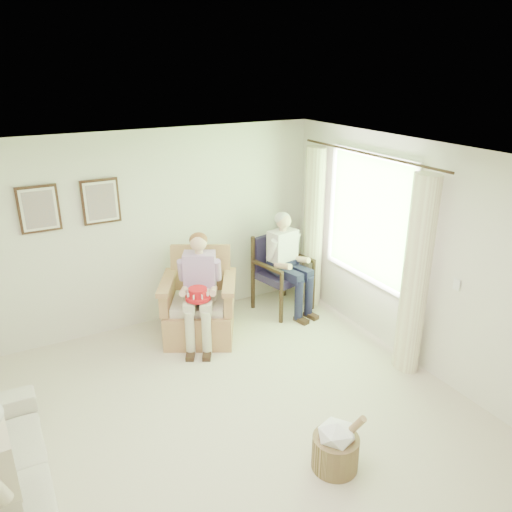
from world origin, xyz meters
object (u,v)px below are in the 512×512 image
at_px(person_wicker, 202,281).
at_px(wicker_armchair, 198,310).
at_px(red_hat, 198,295).
at_px(person_dark, 287,256).
at_px(wood_armchair, 280,269).
at_px(hatbox, 336,445).

bearing_deg(person_wicker, wicker_armchair, 118.12).
xyz_separation_m(wicker_armchair, person_wicker, (0.00, -0.15, 0.47)).
distance_m(person_wicker, red_hat, 0.23).
bearing_deg(person_dark, red_hat, -178.60).
bearing_deg(wood_armchair, wicker_armchair, 176.78).
bearing_deg(person_wicker, wood_armchair, 43.42).
height_order(wicker_armchair, person_dark, person_dark).
bearing_deg(red_hat, wood_armchair, 20.11).
xyz_separation_m(person_wicker, person_dark, (1.36, 0.20, 0.02)).
xyz_separation_m(red_hat, hatbox, (0.28, -2.39, -0.51)).
height_order(person_dark, red_hat, person_dark).
bearing_deg(person_wicker, person_dark, 36.35).
bearing_deg(red_hat, person_dark, 13.93).
bearing_deg(person_wicker, red_hat, -97.49).
height_order(wicker_armchair, person_wicker, person_wicker).
xyz_separation_m(wood_armchair, person_wicker, (-1.36, -0.37, 0.24)).
relative_size(person_wicker, hatbox, 2.31).
xyz_separation_m(wicker_armchair, hatbox, (0.16, -2.71, -0.12)).
distance_m(person_dark, red_hat, 1.53).
bearing_deg(hatbox, wicker_armchair, 93.42).
xyz_separation_m(wicker_armchair, person_dark, (1.36, 0.05, 0.48)).
height_order(person_wicker, red_hat, person_wicker).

